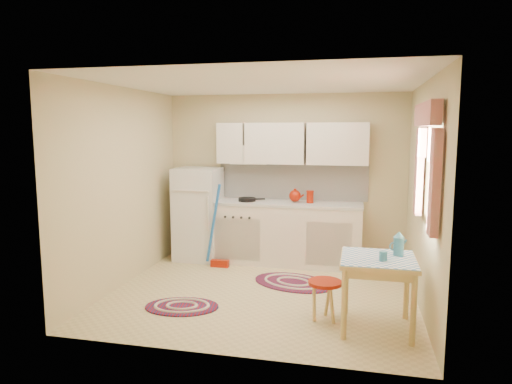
% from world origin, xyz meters
% --- Properties ---
extents(room_shell, '(3.64, 3.60, 2.52)m').
position_xyz_m(room_shell, '(0.16, 0.24, 1.60)').
color(room_shell, '#CDBA83').
rests_on(room_shell, ground).
extents(fridge, '(0.65, 0.60, 1.40)m').
position_xyz_m(fridge, '(-1.27, 1.25, 0.70)').
color(fridge, silver).
rests_on(fridge, ground).
extents(broom, '(0.28, 0.12, 1.20)m').
position_xyz_m(broom, '(-0.82, 0.90, 0.60)').
color(broom, blue).
rests_on(broom, ground).
extents(base_cabinets, '(2.25, 0.60, 0.88)m').
position_xyz_m(base_cabinets, '(0.05, 1.30, 0.44)').
color(base_cabinets, silver).
rests_on(base_cabinets, ground).
extents(countertop, '(2.27, 0.62, 0.04)m').
position_xyz_m(countertop, '(0.05, 1.30, 0.90)').
color(countertop, beige).
rests_on(countertop, base_cabinets).
extents(frying_pan, '(0.33, 0.33, 0.05)m').
position_xyz_m(frying_pan, '(-0.50, 1.25, 0.94)').
color(frying_pan, black).
rests_on(frying_pan, countertop).
extents(red_kettle, '(0.25, 0.24, 0.19)m').
position_xyz_m(red_kettle, '(0.21, 1.30, 1.02)').
color(red_kettle, '#981805').
rests_on(red_kettle, countertop).
extents(red_canister, '(0.11, 0.11, 0.16)m').
position_xyz_m(red_canister, '(0.42, 1.30, 1.00)').
color(red_canister, '#981805').
rests_on(red_canister, countertop).
extents(table, '(0.72, 0.72, 0.72)m').
position_xyz_m(table, '(1.31, -0.73, 0.36)').
color(table, '#E3C271').
rests_on(table, ground).
extents(stool, '(0.43, 0.43, 0.42)m').
position_xyz_m(stool, '(0.79, -0.64, 0.21)').
color(stool, '#981805').
rests_on(stool, ground).
extents(coffee_pot, '(0.16, 0.15, 0.26)m').
position_xyz_m(coffee_pot, '(1.51, -0.61, 0.85)').
color(coffee_pot, teal).
rests_on(coffee_pot, table).
extents(mug, '(0.09, 0.09, 0.10)m').
position_xyz_m(mug, '(1.35, -0.83, 0.77)').
color(mug, teal).
rests_on(mug, table).
extents(rug_center, '(1.23, 0.99, 0.02)m').
position_xyz_m(rug_center, '(0.32, 0.43, 0.01)').
color(rug_center, maroon).
rests_on(rug_center, ground).
extents(rug_left, '(0.90, 0.68, 0.02)m').
position_xyz_m(rug_left, '(-0.79, -0.65, 0.01)').
color(rug_left, maroon).
rests_on(rug_left, ground).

